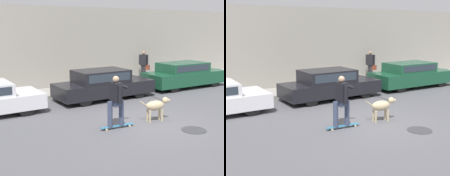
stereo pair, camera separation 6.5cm
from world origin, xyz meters
TOP-DOWN VIEW (x-y plane):
  - ground_plane at (0.00, 0.00)m, footprint 36.00×36.00m
  - back_wall at (0.00, 6.83)m, footprint 32.00×0.30m
  - sidewalk_curb at (0.00, 5.74)m, footprint 30.00×1.84m
  - parked_car_1 at (0.63, 3.71)m, footprint 4.33×1.69m
  - parked_car_2 at (5.50, 3.71)m, footprint 4.51×1.77m
  - dog at (0.44, -0.01)m, footprint 1.08×0.46m
  - skateboarder at (-1.11, 0.05)m, footprint 2.41×0.63m
  - pedestrian_with_bag at (4.65, 6.02)m, footprint 0.41×0.57m
  - manhole_cover at (0.79, -1.38)m, footprint 0.76×0.76m

SIDE VIEW (x-z plane):
  - ground_plane at x=0.00m, z-range 0.00..0.00m
  - manhole_cover at x=0.79m, z-range 0.00..0.01m
  - sidewalk_curb at x=0.00m, z-range 0.00..0.14m
  - dog at x=0.44m, z-range 0.13..0.91m
  - parked_car_1 at x=0.63m, z-range -0.02..1.26m
  - parked_car_2 at x=5.50m, z-range -0.01..1.29m
  - skateboarder at x=-1.11m, z-range 0.11..1.76m
  - pedestrian_with_bag at x=4.65m, z-range 0.23..1.83m
  - back_wall at x=0.00m, z-range 0.00..4.05m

